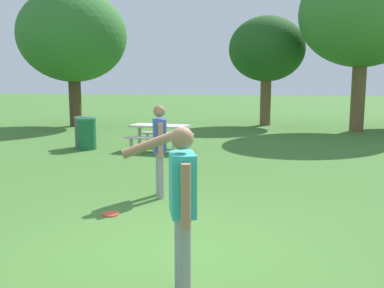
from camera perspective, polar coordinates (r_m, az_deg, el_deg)
The scene contains 10 objects.
ground_plane at distance 5.23m, azimuth -2.75°, elevation -14.53°, with size 120.00×120.00×0.00m, color #447530.
person_thrower at distance 3.92m, azimuth -1.51°, elevation -7.55°, with size 0.80×0.58×1.64m.
person_catcher at distance 7.43m, azimuth -4.43°, elevation -0.09°, with size 0.34×0.58×1.64m.
frisbee at distance 6.70m, azimuth -11.01°, elevation -9.33°, with size 0.26×0.26×0.03m, color #E04733.
picnic_table_near at distance 12.55m, azimuth -4.41°, elevation 1.67°, with size 1.82×1.57×0.77m.
trash_can_beside_table at distance 13.14m, azimuth -14.12°, elevation 1.39°, with size 0.59×0.59×0.96m.
trash_can_further_along at distance 13.58m, azimuth -14.47°, elevation 1.60°, with size 0.59×0.59×0.96m.
tree_tall_left at distance 20.25m, azimuth -15.93°, elevation 13.91°, with size 4.86×4.86×6.16m.
tree_broad_center at distance 20.22m, azimuth 10.14°, elevation 12.50°, with size 3.52×3.52×5.05m.
tree_far_right at distance 18.81m, azimuth 22.21°, elevation 16.08°, with size 5.04×5.04×6.90m.
Camera 1 is at (1.30, -4.64, 2.04)m, focal length 39.23 mm.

